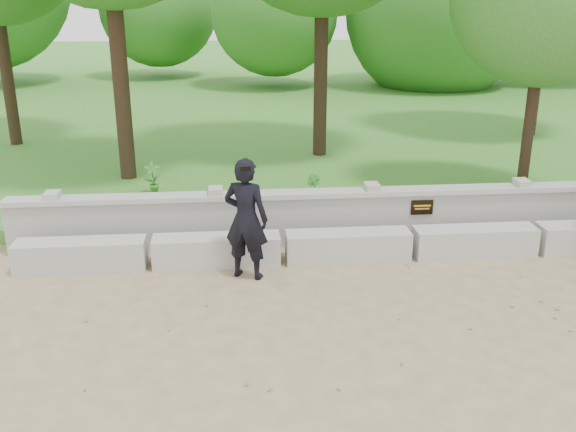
# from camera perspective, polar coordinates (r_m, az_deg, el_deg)

# --- Properties ---
(ground) EXTENTS (80.00, 80.00, 0.00)m
(ground) POSITION_cam_1_polar(r_m,az_deg,el_deg) (8.55, 14.31, -8.50)
(ground) COLOR tan
(ground) RESTS_ON ground
(lawn) EXTENTS (40.00, 22.00, 0.25)m
(lawn) POSITION_cam_1_polar(r_m,az_deg,el_deg) (21.60, 2.15, 9.20)
(lawn) COLOR #417423
(lawn) RESTS_ON ground
(concrete_bench) EXTENTS (11.90, 0.45, 0.45)m
(concrete_bench) POSITION_cam_1_polar(r_m,az_deg,el_deg) (10.09, 10.94, -2.42)
(concrete_bench) COLOR #AEABA4
(concrete_bench) RESTS_ON ground
(parapet_wall) EXTENTS (12.50, 0.35, 0.90)m
(parapet_wall) POSITION_cam_1_polar(r_m,az_deg,el_deg) (10.64, 10.01, 0.16)
(parapet_wall) COLOR #A3A19A
(parapet_wall) RESTS_ON ground
(man_main) EXTENTS (0.76, 0.71, 1.77)m
(man_main) POSITION_cam_1_polar(r_m,az_deg,el_deg) (9.03, -3.75, -0.26)
(man_main) COLOR black
(man_main) RESTS_ON ground
(shrub_a) EXTENTS (0.39, 0.33, 0.62)m
(shrub_a) POSITION_cam_1_polar(r_m,az_deg,el_deg) (12.46, -11.91, 3.33)
(shrub_a) COLOR #347E2B
(shrub_a) RESTS_ON lawn
(shrub_b) EXTENTS (0.34, 0.37, 0.53)m
(shrub_b) POSITION_cam_1_polar(r_m,az_deg,el_deg) (11.66, 2.26, 2.42)
(shrub_b) COLOR #347E2B
(shrub_b) RESTS_ON lawn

